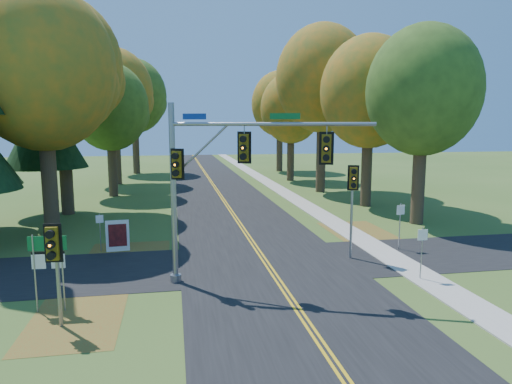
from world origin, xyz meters
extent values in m
plane|color=#38561E|center=(0.00, 0.00, 0.00)|extent=(160.00, 160.00, 0.00)
cube|color=black|center=(0.00, 0.00, 0.01)|extent=(8.00, 160.00, 0.02)
cube|color=black|center=(0.00, 2.00, 0.01)|extent=(60.00, 6.00, 0.02)
cube|color=gold|center=(-0.10, 0.00, 0.03)|extent=(0.10, 160.00, 0.01)
cube|color=gold|center=(0.10, 0.00, 0.03)|extent=(0.10, 160.00, 0.01)
cube|color=#9E998E|center=(6.20, 0.00, 0.03)|extent=(1.60, 160.00, 0.06)
cube|color=brown|center=(-6.50, 4.00, 0.01)|extent=(4.00, 6.00, 0.00)
cube|color=brown|center=(6.80, 6.00, 0.01)|extent=(3.50, 8.00, 0.00)
cube|color=brown|center=(-7.50, -3.00, 0.01)|extent=(3.00, 5.00, 0.00)
cylinder|color=#38281C|center=(-11.20, 9.30, 3.38)|extent=(0.86, 0.86, 6.75)
ellipsoid|color=#BA6A18|center=(-11.20, 9.30, 9.55)|extent=(8.00, 8.00, 9.20)
sphere|color=#BA6A18|center=(-9.60, 10.50, 8.75)|extent=(4.80, 4.80, 4.80)
sphere|color=#BA6A18|center=(-12.60, 8.50, 10.35)|extent=(4.40, 4.40, 4.40)
cylinder|color=#38281C|center=(11.50, 8.70, 3.04)|extent=(0.83, 0.83, 6.08)
ellipsoid|color=#487023|center=(11.50, 8.70, 8.60)|extent=(7.20, 7.20, 8.28)
sphere|color=#487023|center=(12.94, 9.78, 7.88)|extent=(4.32, 4.32, 4.32)
sphere|color=#487023|center=(10.24, 7.98, 9.32)|extent=(3.96, 3.96, 3.96)
cylinder|color=#38281C|center=(-11.80, 16.20, 3.71)|extent=(0.89, 0.89, 7.42)
ellipsoid|color=#BA6A18|center=(-11.80, 16.20, 10.43)|extent=(8.60, 8.60, 9.89)
sphere|color=#BA6A18|center=(-10.08, 17.49, 9.57)|extent=(5.16, 5.16, 5.16)
sphere|color=#BA6A18|center=(-13.30, 15.34, 11.29)|extent=(4.73, 4.73, 4.73)
cylinder|color=#38281C|center=(10.90, 15.50, 3.15)|extent=(0.84, 0.84, 6.30)
ellipsoid|color=#BA6A18|center=(10.90, 15.50, 8.96)|extent=(7.60, 7.60, 8.74)
sphere|color=#BA6A18|center=(12.42, 16.64, 8.20)|extent=(4.56, 4.56, 4.56)
sphere|color=#BA6A18|center=(9.57, 14.74, 9.72)|extent=(4.18, 4.18, 4.18)
cylinder|color=#38281C|center=(-9.60, 24.40, 2.81)|extent=(0.81, 0.81, 5.62)
ellipsoid|color=#487023|center=(-9.60, 24.40, 8.00)|extent=(6.80, 6.80, 7.82)
sphere|color=#487023|center=(-8.24, 25.42, 7.33)|extent=(4.08, 4.08, 4.08)
sphere|color=#487023|center=(-10.79, 23.72, 8.69)|extent=(3.74, 3.74, 3.74)
cylinder|color=#38281C|center=(9.80, 23.60, 3.83)|extent=(0.90, 0.90, 7.65)
ellipsoid|color=#BA6A18|center=(9.80, 23.60, 10.73)|extent=(8.80, 8.80, 10.12)
sphere|color=#BA6A18|center=(11.56, 24.92, 9.85)|extent=(5.28, 5.28, 5.28)
sphere|color=#BA6A18|center=(8.26, 22.72, 11.61)|extent=(4.84, 4.84, 4.84)
cylinder|color=#38281C|center=(-10.20, 33.10, 3.49)|extent=(0.87, 0.87, 6.98)
ellipsoid|color=#BA6A18|center=(-10.20, 33.10, 9.85)|extent=(8.20, 8.20, 9.43)
sphere|color=#BA6A18|center=(-8.56, 34.33, 9.03)|extent=(4.92, 4.92, 4.92)
sphere|color=#BA6A18|center=(-11.63, 32.28, 10.67)|extent=(4.51, 4.51, 4.51)
cylinder|color=#38281C|center=(9.20, 32.80, 2.93)|extent=(0.82, 0.82, 5.85)
ellipsoid|color=#BA6A18|center=(9.20, 32.80, 8.30)|extent=(7.00, 7.00, 8.05)
sphere|color=#BA6A18|center=(10.60, 33.85, 7.60)|extent=(4.20, 4.20, 4.20)
sphere|color=#BA6A18|center=(7.97, 32.10, 9.00)|extent=(3.85, 3.85, 3.85)
cylinder|color=#38281C|center=(-9.00, 44.00, 3.60)|extent=(0.88, 0.88, 7.20)
ellipsoid|color=#487023|center=(-9.00, 44.00, 10.14)|extent=(8.40, 8.40, 9.66)
sphere|color=#487023|center=(-7.32, 45.26, 9.30)|extent=(5.04, 5.04, 5.04)
sphere|color=#487023|center=(-10.47, 43.16, 10.98)|extent=(4.62, 4.62, 4.62)
cylinder|color=#38281C|center=(10.40, 43.50, 3.26)|extent=(0.85, 0.85, 6.53)
ellipsoid|color=#BA6A18|center=(10.40, 43.50, 9.26)|extent=(7.80, 7.80, 8.97)
sphere|color=#BA6A18|center=(11.96, 44.67, 8.47)|extent=(4.68, 4.68, 4.68)
sphere|color=#BA6A18|center=(9.04, 42.72, 10.04)|extent=(4.29, 4.29, 4.29)
cylinder|color=#38281C|center=(-13.00, 16.00, 1.71)|extent=(0.50, 0.50, 3.42)
cone|color=black|center=(-13.00, 16.00, 6.15)|extent=(5.60, 5.60, 5.45)
cone|color=black|center=(-13.00, 16.00, 10.04)|extent=(4.57, 4.57, 5.45)
cone|color=black|center=(-13.00, 16.00, 13.94)|extent=(3.55, 3.55, 5.45)
cylinder|color=gray|center=(-4.20, 0.09, 3.65)|extent=(0.23, 0.23, 7.31)
cylinder|color=gray|center=(-4.20, 0.09, 0.16)|extent=(0.46, 0.46, 0.31)
cylinder|color=gray|center=(-0.53, -1.27, 6.47)|extent=(7.39, 2.87, 0.15)
cylinder|color=gray|center=(-3.12, -0.31, 5.43)|extent=(2.24, 0.91, 2.16)
cylinder|color=gray|center=(-1.46, -0.93, 6.29)|extent=(0.04, 0.04, 0.38)
cube|color=#72590C|center=(-1.46, -0.93, 5.58)|extent=(0.44, 0.42, 1.04)
cube|color=black|center=(-1.46, -0.93, 5.58)|extent=(0.52, 0.22, 1.23)
sphere|color=orange|center=(-1.54, -1.15, 5.58)|extent=(0.19, 0.19, 0.19)
cylinder|color=black|center=(-1.54, -1.15, 5.91)|extent=(0.29, 0.24, 0.25)
cylinder|color=black|center=(-1.54, -1.15, 5.58)|extent=(0.29, 0.24, 0.25)
cylinder|color=black|center=(-1.54, -1.15, 5.24)|extent=(0.29, 0.24, 0.25)
cylinder|color=gray|center=(1.47, -2.02, 6.29)|extent=(0.04, 0.04, 0.38)
cube|color=#72590C|center=(1.47, -2.02, 5.58)|extent=(0.44, 0.42, 1.04)
cube|color=black|center=(1.47, -2.02, 5.58)|extent=(0.52, 0.22, 1.23)
sphere|color=orange|center=(1.39, -2.25, 5.58)|extent=(0.19, 0.19, 0.19)
cylinder|color=black|center=(1.39, -2.25, 5.91)|extent=(0.29, 0.24, 0.25)
cylinder|color=black|center=(1.39, -2.25, 5.58)|extent=(0.29, 0.24, 0.25)
cylinder|color=black|center=(1.39, -2.25, 5.24)|extent=(0.29, 0.24, 0.25)
cube|color=#72590C|center=(-4.01, -0.14, 4.91)|extent=(0.44, 0.42, 1.04)
cube|color=black|center=(-4.01, -0.14, 4.91)|extent=(0.52, 0.22, 1.23)
sphere|color=orange|center=(-4.09, -0.37, 4.91)|extent=(0.19, 0.19, 0.19)
cylinder|color=black|center=(-4.09, -0.37, 5.24)|extent=(0.29, 0.24, 0.25)
cylinder|color=black|center=(-4.09, -0.37, 4.91)|extent=(0.29, 0.24, 0.25)
cylinder|color=black|center=(-4.09, -0.37, 4.57)|extent=(0.29, 0.24, 0.25)
cube|color=navy|center=(-3.32, -0.23, 6.77)|extent=(0.90, 0.37, 0.23)
cube|color=#0C5926|center=(0.01, -1.47, 6.77)|extent=(1.09, 0.44, 0.23)
cylinder|color=gray|center=(4.20, 1.99, 2.24)|extent=(0.12, 0.12, 4.48)
cube|color=#72590C|center=(4.14, 1.78, 3.97)|extent=(0.42, 0.39, 1.02)
cube|color=black|center=(4.14, 1.78, 3.97)|extent=(0.52, 0.17, 1.20)
sphere|color=orange|center=(4.07, 1.55, 3.97)|extent=(0.18, 0.18, 0.18)
cylinder|color=black|center=(4.07, 1.55, 4.30)|extent=(0.28, 0.22, 0.24)
cylinder|color=black|center=(4.07, 1.55, 3.97)|extent=(0.28, 0.22, 0.24)
cylinder|color=black|center=(4.07, 1.55, 3.65)|extent=(0.28, 0.22, 0.24)
cylinder|color=gray|center=(-7.88, -3.50, 1.67)|extent=(0.13, 0.13, 3.35)
cube|color=#72590C|center=(-7.90, -3.73, 2.83)|extent=(0.38, 0.34, 1.05)
cube|color=black|center=(-7.90, -3.73, 2.83)|extent=(0.55, 0.08, 1.24)
sphere|color=orange|center=(-7.92, -3.97, 2.83)|extent=(0.19, 0.19, 0.19)
cylinder|color=black|center=(-7.92, -3.97, 3.16)|extent=(0.26, 0.19, 0.25)
cylinder|color=black|center=(-7.92, -3.97, 2.83)|extent=(0.26, 0.19, 0.25)
cylinder|color=black|center=(-7.92, -3.97, 2.49)|extent=(0.26, 0.19, 0.25)
cylinder|color=gray|center=(-8.96, -2.15, 1.38)|extent=(0.06, 0.06, 2.75)
cylinder|color=gray|center=(-8.04, -2.20, 1.38)|extent=(0.06, 0.06, 2.75)
cube|color=#0D602A|center=(-8.50, -2.15, 2.43)|extent=(1.28, 0.10, 0.50)
cube|color=silver|center=(-8.50, -2.15, 2.43)|extent=(1.10, 0.06, 0.07)
cube|color=silver|center=(-8.82, -2.13, 1.79)|extent=(0.46, 0.06, 0.50)
cube|color=black|center=(-8.82, -2.13, 2.09)|extent=(0.46, 0.03, 0.09)
cube|color=silver|center=(-8.18, -2.17, 1.79)|extent=(0.46, 0.06, 0.50)
cube|color=black|center=(-8.18, -2.17, 2.09)|extent=(0.46, 0.03, 0.09)
cube|color=white|center=(-7.08, 5.35, 0.80)|extent=(1.17, 0.28, 1.61)
cube|color=maroon|center=(-7.08, 5.26, 0.85)|extent=(0.89, 0.11, 1.16)
cube|color=white|center=(-7.53, 5.31, 0.13)|extent=(0.08, 0.08, 0.27)
cube|color=white|center=(-6.64, 5.39, 0.13)|extent=(0.08, 0.08, 0.27)
cylinder|color=gray|center=(7.30, 3.05, 1.22)|extent=(0.06, 0.06, 2.43)
cube|color=silver|center=(7.31, 3.03, 2.10)|extent=(0.46, 0.11, 0.50)
cylinder|color=gray|center=(5.90, -1.49, 1.12)|extent=(0.05, 0.05, 2.24)
cube|color=silver|center=(5.90, -1.51, 1.94)|extent=(0.43, 0.04, 0.46)
cylinder|color=gray|center=(-7.96, 5.53, 0.97)|extent=(0.04, 0.04, 1.94)
cube|color=white|center=(-7.96, 5.51, 1.68)|extent=(0.37, 0.12, 0.40)
camera|label=1|loc=(-4.17, -18.35, 6.46)|focal=32.00mm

